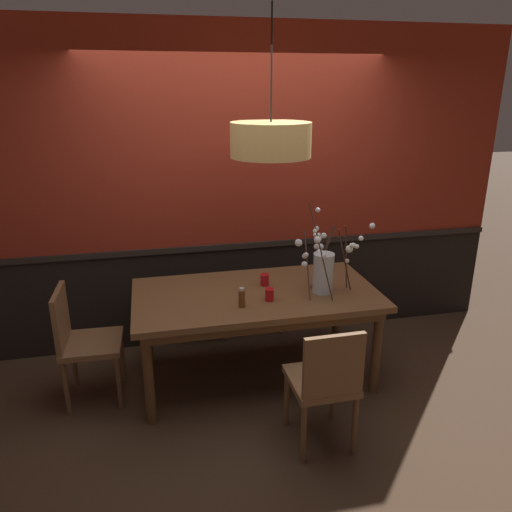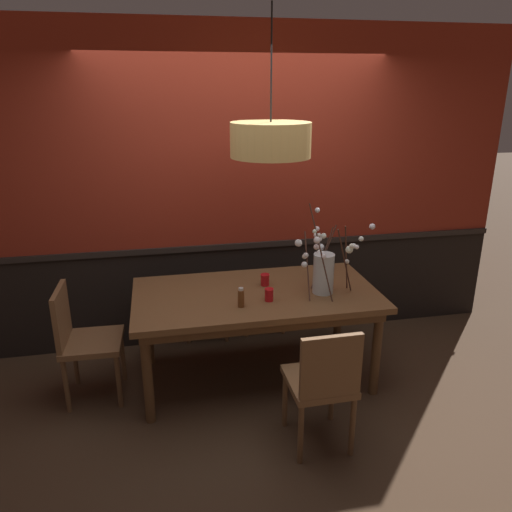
{
  "view_description": "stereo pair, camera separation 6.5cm",
  "coord_description": "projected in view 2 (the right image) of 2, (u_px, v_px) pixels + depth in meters",
  "views": [
    {
      "loc": [
        -0.76,
        -3.39,
        2.26
      ],
      "look_at": [
        0.0,
        0.0,
        1.04
      ],
      "focal_mm": 34.55,
      "sensor_mm": 36.0,
      "label": 1
    },
    {
      "loc": [
        -0.69,
        -3.41,
        2.26
      ],
      "look_at": [
        0.0,
        0.0,
        1.04
      ],
      "focal_mm": 34.55,
      "sensor_mm": 36.0,
      "label": 2
    }
  ],
  "objects": [
    {
      "name": "pendant_lamp",
      "position": [
        271.0,
        140.0,
        3.34
      ],
      "size": [
        0.55,
        0.55,
        0.97
      ],
      "color": "tan"
    },
    {
      "name": "candle_holder_nearer_center",
      "position": [
        265.0,
        280.0,
        3.89
      ],
      "size": [
        0.07,
        0.07,
        0.09
      ],
      "color": "red",
      "rests_on": "dining_table"
    },
    {
      "name": "dining_table",
      "position": [
        256.0,
        302.0,
        3.81
      ],
      "size": [
        1.86,
        0.98,
        0.75
      ],
      "color": "brown",
      "rests_on": "ground"
    },
    {
      "name": "chair_near_side_right",
      "position": [
        323.0,
        381.0,
        3.09
      ],
      "size": [
        0.41,
        0.43,
        0.88
      ],
      "color": "brown",
      "rests_on": "ground"
    },
    {
      "name": "condiment_bottle",
      "position": [
        241.0,
        298.0,
        3.51
      ],
      "size": [
        0.05,
        0.05,
        0.15
      ],
      "color": "brown",
      "rests_on": "dining_table"
    },
    {
      "name": "chair_far_side_right",
      "position": [
        261.0,
        275.0,
        4.76
      ],
      "size": [
        0.43,
        0.43,
        0.92
      ],
      "color": "brown",
      "rests_on": "ground"
    },
    {
      "name": "ground_plane",
      "position": [
        256.0,
        376.0,
        4.03
      ],
      "size": [
        24.0,
        24.0,
        0.0
      ],
      "primitive_type": "plane",
      "color": "#422D1E"
    },
    {
      "name": "chair_far_side_left",
      "position": [
        206.0,
        280.0,
        4.65
      ],
      "size": [
        0.45,
        0.48,
        0.9
      ],
      "color": "brown",
      "rests_on": "ground"
    },
    {
      "name": "candle_holder_nearer_edge",
      "position": [
        269.0,
        295.0,
        3.61
      ],
      "size": [
        0.07,
        0.07,
        0.1
      ],
      "color": "red",
      "rests_on": "dining_table"
    },
    {
      "name": "chair_head_west_end",
      "position": [
        82.0,
        337.0,
        3.62
      ],
      "size": [
        0.44,
        0.44,
        0.89
      ],
      "color": "brown",
      "rests_on": "ground"
    },
    {
      "name": "vase_with_blossoms",
      "position": [
        324.0,
        270.0,
        3.71
      ],
      "size": [
        0.51,
        0.47,
        0.71
      ],
      "color": "silver",
      "rests_on": "dining_table"
    },
    {
      "name": "back_wall",
      "position": [
        238.0,
        193.0,
        4.3
      ],
      "size": [
        4.91,
        0.14,
        2.75
      ],
      "color": "black",
      "rests_on": "ground"
    }
  ]
}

